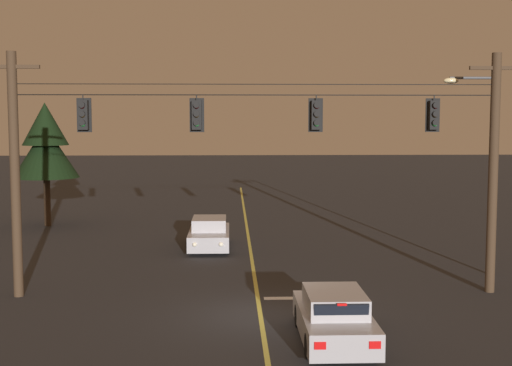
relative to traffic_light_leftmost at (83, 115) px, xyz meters
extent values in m
plane|color=#28282B|center=(5.69, -2.57, -6.02)|extent=(180.00, 180.00, 0.00)
cube|color=#D1C64C|center=(5.69, 6.02, -6.01)|extent=(0.14, 60.00, 0.01)
cube|color=silver|center=(7.59, -0.58, -6.01)|extent=(3.40, 0.36, 0.01)
cylinder|color=#423021|center=(-2.27, 0.02, -1.98)|extent=(0.32, 0.32, 8.07)
cube|color=#423021|center=(-2.27, 0.02, 1.55)|extent=(1.80, 0.12, 0.12)
cylinder|color=slate|center=(-2.27, 0.02, 1.20)|extent=(0.12, 0.12, 0.18)
cylinder|color=#423021|center=(13.64, 0.02, -1.98)|extent=(0.32, 0.32, 8.07)
cube|color=#423021|center=(13.64, 0.02, 1.55)|extent=(1.80, 0.12, 0.12)
cylinder|color=slate|center=(13.64, 0.02, 1.20)|extent=(0.12, 0.12, 0.18)
cylinder|color=black|center=(5.69, 0.02, 0.65)|extent=(15.90, 0.03, 0.03)
cylinder|color=black|center=(5.69, 0.02, 1.00)|extent=(15.90, 0.02, 0.02)
cylinder|color=black|center=(0.00, 0.02, 0.56)|extent=(0.04, 0.04, 0.18)
cube|color=black|center=(0.00, 0.02, -0.01)|extent=(0.32, 0.26, 0.96)
cube|color=black|center=(0.00, 0.16, -0.01)|extent=(0.48, 0.03, 1.12)
sphere|color=#380A0A|center=(0.00, -0.14, 0.28)|extent=(0.17, 0.17, 0.17)
cylinder|color=black|center=(0.00, -0.18, 0.33)|extent=(0.20, 0.10, 0.20)
sphere|color=#3D280A|center=(0.00, -0.14, -0.01)|extent=(0.17, 0.17, 0.17)
cylinder|color=black|center=(0.00, -0.18, 0.04)|extent=(0.20, 0.10, 0.20)
sphere|color=#1ED83F|center=(0.00, -0.14, -0.29)|extent=(0.17, 0.17, 0.17)
cylinder|color=black|center=(0.00, -0.18, -0.25)|extent=(0.20, 0.10, 0.20)
cylinder|color=black|center=(3.70, 0.02, 0.56)|extent=(0.04, 0.04, 0.18)
cube|color=black|center=(3.70, 0.02, -0.01)|extent=(0.32, 0.26, 0.96)
cube|color=black|center=(3.70, 0.16, -0.01)|extent=(0.48, 0.03, 1.12)
sphere|color=#380A0A|center=(3.70, -0.14, 0.28)|extent=(0.17, 0.17, 0.17)
cylinder|color=black|center=(3.70, -0.18, 0.33)|extent=(0.20, 0.10, 0.20)
sphere|color=#3D280A|center=(3.70, -0.14, -0.01)|extent=(0.17, 0.17, 0.17)
cylinder|color=black|center=(3.70, -0.18, 0.04)|extent=(0.20, 0.10, 0.20)
sphere|color=#1ED83F|center=(3.70, -0.14, -0.29)|extent=(0.17, 0.17, 0.17)
cylinder|color=black|center=(3.70, -0.18, -0.25)|extent=(0.20, 0.10, 0.20)
cylinder|color=black|center=(7.64, 0.02, 0.56)|extent=(0.04, 0.04, 0.18)
cube|color=black|center=(7.64, 0.02, -0.01)|extent=(0.32, 0.26, 0.96)
cube|color=black|center=(7.64, 0.16, -0.01)|extent=(0.48, 0.03, 1.12)
sphere|color=#380A0A|center=(7.64, -0.14, 0.28)|extent=(0.17, 0.17, 0.17)
cylinder|color=black|center=(7.64, -0.18, 0.33)|extent=(0.20, 0.10, 0.20)
sphere|color=#3D280A|center=(7.64, -0.14, -0.01)|extent=(0.17, 0.17, 0.17)
cylinder|color=black|center=(7.64, -0.18, 0.04)|extent=(0.20, 0.10, 0.20)
sphere|color=#1ED83F|center=(7.64, -0.14, -0.29)|extent=(0.17, 0.17, 0.17)
cylinder|color=black|center=(7.64, -0.18, -0.25)|extent=(0.20, 0.10, 0.20)
cylinder|color=black|center=(11.57, 0.02, 0.56)|extent=(0.04, 0.04, 0.18)
cube|color=black|center=(11.57, 0.02, -0.01)|extent=(0.32, 0.26, 0.96)
cube|color=black|center=(11.57, 0.16, -0.01)|extent=(0.48, 0.03, 1.12)
sphere|color=#380A0A|center=(11.57, -0.14, 0.28)|extent=(0.17, 0.17, 0.17)
cylinder|color=black|center=(11.57, -0.18, 0.33)|extent=(0.20, 0.10, 0.20)
sphere|color=#3D280A|center=(11.57, -0.14, -0.01)|extent=(0.17, 0.17, 0.17)
cylinder|color=black|center=(11.57, -0.18, 0.04)|extent=(0.20, 0.10, 0.20)
sphere|color=#1ED83F|center=(11.57, -0.14, -0.29)|extent=(0.17, 0.17, 0.17)
cylinder|color=black|center=(11.57, -0.18, -0.25)|extent=(0.20, 0.10, 0.20)
cube|color=#A5A5AD|center=(7.53, -5.06, -5.51)|extent=(1.80, 4.30, 0.68)
cube|color=#A5A5AD|center=(7.53, -5.18, -4.90)|extent=(1.51, 2.15, 0.54)
cube|color=black|center=(7.53, -4.25, -4.90)|extent=(1.40, 0.21, 0.48)
cube|color=black|center=(7.53, -6.25, -4.90)|extent=(1.37, 0.18, 0.46)
cylinder|color=black|center=(6.74, -3.73, -5.70)|extent=(0.22, 0.64, 0.64)
cylinder|color=black|center=(8.32, -3.73, -5.70)|extent=(0.22, 0.64, 0.64)
cylinder|color=black|center=(6.74, -6.40, -5.70)|extent=(0.22, 0.64, 0.64)
cylinder|color=black|center=(8.32, -6.40, -5.70)|extent=(0.22, 0.64, 0.64)
cube|color=red|center=(6.88, -7.23, -5.41)|extent=(0.28, 0.03, 0.18)
cube|color=red|center=(8.18, -7.23, -5.41)|extent=(0.28, 0.03, 0.18)
cube|color=red|center=(7.53, -6.35, -4.67)|extent=(0.24, 0.04, 0.06)
cube|color=#A5A5AD|center=(3.83, 8.39, -5.51)|extent=(1.80, 4.30, 0.68)
cube|color=#A5A5AD|center=(3.83, 8.51, -4.90)|extent=(1.51, 2.15, 0.54)
cube|color=black|center=(3.83, 7.57, -4.90)|extent=(1.40, 0.21, 0.48)
cube|color=black|center=(3.83, 9.57, -4.90)|extent=(1.37, 0.18, 0.46)
cylinder|color=black|center=(4.63, 7.06, -5.70)|extent=(0.22, 0.64, 0.64)
cylinder|color=black|center=(3.04, 7.06, -5.70)|extent=(0.22, 0.64, 0.64)
cylinder|color=black|center=(4.63, 9.72, -5.70)|extent=(0.22, 0.64, 0.64)
cylinder|color=black|center=(3.04, 9.72, -5.70)|extent=(0.22, 0.64, 0.64)
sphere|color=white|center=(4.39, 6.22, -5.45)|extent=(0.20, 0.20, 0.20)
sphere|color=white|center=(3.28, 6.22, -5.45)|extent=(0.20, 0.20, 0.20)
cylinder|color=#4C4F54|center=(14.65, 2.46, -2.27)|extent=(0.16, 0.16, 7.50)
cylinder|color=#4C4F54|center=(13.75, 2.46, 1.36)|extent=(1.80, 0.10, 0.10)
ellipsoid|color=beige|center=(12.90, 2.46, 1.26)|extent=(0.56, 0.30, 0.22)
cylinder|color=#332316|center=(-5.24, 15.35, -4.55)|extent=(0.36, 0.36, 2.93)
cone|color=black|center=(-5.24, 15.35, -1.93)|extent=(3.56, 3.56, 2.84)
cone|color=black|center=(-5.24, 15.35, -0.42)|extent=(2.49, 2.49, 2.31)
camera|label=1|loc=(4.79, -23.10, -0.08)|focal=49.10mm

